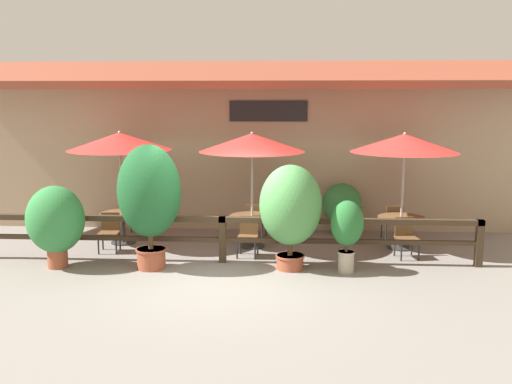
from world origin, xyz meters
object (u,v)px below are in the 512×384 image
at_px(patio_umbrella_middle, 252,143).
at_px(chair_far_streetside, 406,236).
at_px(dining_table_far, 401,223).
at_px(potted_plant_tall_tropical, 291,208).
at_px(chair_near_streetside, 110,230).
at_px(chair_far_wallside, 393,221).
at_px(chair_middle_streetside, 248,234).
at_px(potted_plant_broad_leaf, 342,206).
at_px(potted_plant_corner_fern, 347,228).
at_px(patio_umbrella_near, 120,141).
at_px(chair_middle_wallside, 256,219).
at_px(dining_table_middle, 252,222).
at_px(patio_umbrella_far, 404,143).
at_px(potted_plant_small_flowering, 55,221).
at_px(chair_near_wallside, 134,217).
at_px(potted_plant_entrance_palm, 149,195).
at_px(dining_table_near, 123,219).

height_order(patio_umbrella_middle, chair_far_streetside, patio_umbrella_middle).
height_order(dining_table_far, potted_plant_tall_tropical, potted_plant_tall_tropical).
relative_size(chair_near_streetside, chair_far_wallside, 1.00).
relative_size(patio_umbrella_middle, chair_middle_streetside, 3.07).
bearing_deg(potted_plant_tall_tropical, patio_umbrella_middle, 117.49).
relative_size(chair_near_streetside, potted_plant_broad_leaf, 0.66).
bearing_deg(potted_plant_corner_fern, patio_umbrella_near, 158.55).
xyz_separation_m(chair_middle_wallside, potted_plant_broad_leaf, (2.08, 0.47, 0.26)).
xyz_separation_m(dining_table_middle, chair_far_streetside, (3.29, -0.67, -0.10)).
bearing_deg(chair_middle_wallside, potted_plant_broad_leaf, -157.22).
xyz_separation_m(patio_umbrella_near, patio_umbrella_far, (6.32, -0.10, 0.00)).
distance_m(chair_middle_wallside, chair_far_wallside, 3.24).
xyz_separation_m(chair_near_streetside, potted_plant_small_flowering, (-0.67, -1.23, 0.47)).
xyz_separation_m(chair_near_wallside, potted_plant_tall_tropical, (3.80, -2.52, 0.76)).
height_order(patio_umbrella_middle, potted_plant_broad_leaf, patio_umbrella_middle).
relative_size(chair_middle_wallside, potted_plant_entrance_palm, 0.34).
bearing_deg(dining_table_far, dining_table_middle, -179.08).
distance_m(chair_far_streetside, potted_plant_broad_leaf, 2.26).
bearing_deg(potted_plant_tall_tropical, dining_table_far, 34.64).
height_order(dining_table_far, potted_plant_entrance_palm, potted_plant_entrance_palm).
bearing_deg(potted_plant_entrance_palm, potted_plant_corner_fern, -0.37).
xyz_separation_m(dining_table_middle, chair_middle_wallside, (0.03, 0.77, -0.10)).
distance_m(patio_umbrella_far, potted_plant_small_flowering, 7.45).
relative_size(dining_table_near, potted_plant_corner_fern, 0.73).
relative_size(chair_middle_streetside, potted_plant_entrance_palm, 0.34).
bearing_deg(chair_far_wallside, potted_plant_tall_tropical, 38.36).
bearing_deg(patio_umbrella_middle, dining_table_far, 0.92).
bearing_deg(chair_middle_wallside, patio_umbrella_near, 21.61).
height_order(dining_table_middle, chair_middle_wallside, chair_middle_wallside).
xyz_separation_m(chair_near_streetside, potted_plant_corner_fern, (5.02, -1.22, 0.41)).
height_order(potted_plant_small_flowering, potted_plant_broad_leaf, potted_plant_small_flowering).
distance_m(chair_middle_streetside, chair_far_wallside, 3.65).
bearing_deg(dining_table_near, chair_near_streetside, -96.60).
distance_m(dining_table_middle, chair_middle_streetside, 0.77).
xyz_separation_m(chair_near_wallside, dining_table_middle, (2.95, -0.87, 0.10)).
xyz_separation_m(dining_table_near, potted_plant_tall_tropical, (3.86, -1.80, 0.66)).
bearing_deg(chair_far_wallside, potted_plant_small_flowering, 13.44).
distance_m(patio_umbrella_near, potted_plant_small_flowering, 2.53).
bearing_deg(dining_table_near, chair_near_wallside, 85.62).
bearing_deg(chair_far_wallside, potted_plant_entrance_palm, 19.52).
relative_size(dining_table_near, potted_plant_broad_leaf, 0.81).
xyz_separation_m(chair_middle_streetside, dining_table_far, (3.35, 0.82, 0.10)).
bearing_deg(chair_middle_streetside, potted_plant_tall_tropical, -39.48).
bearing_deg(chair_near_wallside, potted_plant_broad_leaf, -167.96).
distance_m(patio_umbrella_middle, dining_table_far, 3.77).
distance_m(chair_far_wallside, potted_plant_small_flowering, 7.50).
distance_m(patio_umbrella_near, potted_plant_broad_leaf, 5.48).
relative_size(patio_umbrella_near, potted_plant_entrance_palm, 1.06).
bearing_deg(potted_plant_small_flowering, chair_far_wallside, 20.22).
bearing_deg(dining_table_near, patio_umbrella_near, 180.00).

